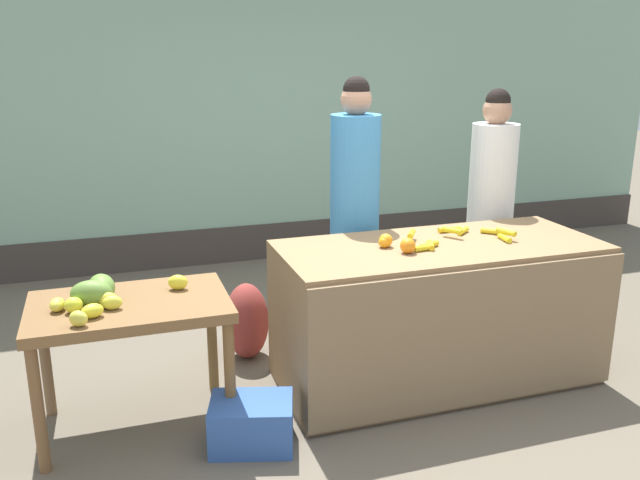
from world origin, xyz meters
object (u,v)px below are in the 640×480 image
Objects in this scene: vendor_woman_blue_shirt at (355,215)px; produce_sack at (247,321)px; vendor_woman_white_shirt at (490,209)px; produce_crate at (252,423)px.

produce_sack is (-0.78, 0.00, -0.69)m from vendor_woman_blue_shirt.
vendor_woman_blue_shirt reaches higher than vendor_woman_white_shirt.
vendor_woman_blue_shirt is 1.04m from produce_sack.
vendor_woman_blue_shirt reaches higher than produce_crate.
vendor_woman_blue_shirt is 1.06× the size of vendor_woman_white_shirt.
produce_crate is at bearing -152.32° from vendor_woman_white_shirt.
vendor_woman_blue_shirt is 1.67m from produce_crate.
vendor_woman_white_shirt is (1.11, 0.04, -0.05)m from vendor_woman_blue_shirt.
vendor_woman_white_shirt is at bearing 27.68° from produce_crate.
vendor_woman_blue_shirt is 1.11m from vendor_woman_white_shirt.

